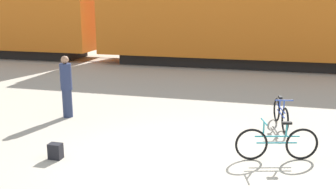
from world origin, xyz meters
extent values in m
plane|color=#B2A893|center=(0.00, 0.00, 0.00)|extent=(80.00, 80.00, 0.00)
cube|color=black|center=(0.00, 12.87, 0.28)|extent=(11.63, 2.39, 0.55)
cube|color=orange|center=(0.00, 12.87, 2.40)|extent=(13.85, 3.19, 3.70)
cube|color=#4C4238|center=(0.00, 12.15, 0.01)|extent=(55.16, 0.07, 0.01)
cube|color=#4C4238|center=(0.00, 13.59, 0.01)|extent=(55.16, 0.07, 0.01)
torus|color=black|center=(2.36, 2.59, 0.33)|extent=(0.19, 0.65, 0.65)
torus|color=black|center=(2.16, 3.55, 0.33)|extent=(0.19, 0.65, 0.65)
cylinder|color=#3351B7|center=(2.26, 3.07, 0.49)|extent=(0.22, 0.86, 0.04)
cylinder|color=#3351B7|center=(2.26, 3.07, 0.36)|extent=(0.20, 0.78, 0.04)
cylinder|color=#3351B7|center=(2.22, 3.24, 0.63)|extent=(0.04, 0.04, 0.27)
cube|color=black|center=(2.22, 3.24, 0.76)|extent=(0.12, 0.21, 0.05)
cylinder|color=#3351B7|center=(2.32, 2.80, 0.64)|extent=(0.04, 0.04, 0.30)
cylinder|color=#3351B7|center=(2.32, 2.80, 0.79)|extent=(0.46, 0.13, 0.03)
torus|color=black|center=(1.64, 0.55, 0.35)|extent=(0.68, 0.24, 0.70)
torus|color=black|center=(2.67, 0.85, 0.35)|extent=(0.68, 0.24, 0.70)
cylinder|color=teal|center=(2.15, 0.70, 0.53)|extent=(0.92, 0.29, 0.04)
cylinder|color=teal|center=(2.15, 0.70, 0.38)|extent=(0.83, 0.27, 0.04)
cylinder|color=teal|center=(2.33, 0.75, 0.67)|extent=(0.04, 0.04, 0.29)
cube|color=black|center=(2.33, 0.75, 0.82)|extent=(0.21, 0.13, 0.05)
cylinder|color=teal|center=(1.87, 0.62, 0.69)|extent=(0.04, 0.04, 0.32)
cylinder|color=teal|center=(1.87, 0.62, 0.85)|extent=(0.16, 0.45, 0.03)
cylinder|color=#283351|center=(-3.69, 2.39, 0.41)|extent=(0.28, 0.28, 0.82)
cylinder|color=navy|center=(-3.69, 2.39, 1.19)|extent=(0.33, 0.33, 0.75)
sphere|color=#A37556|center=(-3.69, 2.39, 1.68)|extent=(0.22, 0.22, 0.22)
cube|color=black|center=(-2.41, -0.47, 0.17)|extent=(0.28, 0.20, 0.34)
camera|label=1|loc=(1.96, -7.44, 3.32)|focal=42.00mm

